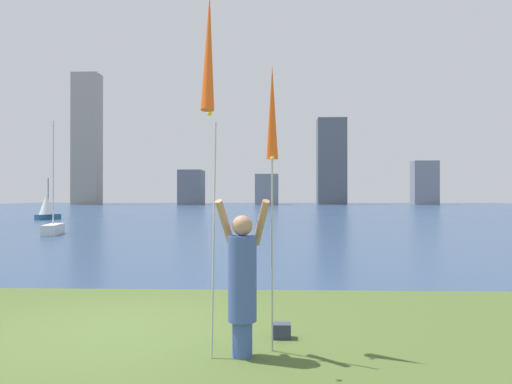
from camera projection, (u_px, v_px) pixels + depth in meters
name	position (u px, v px, depth m)	size (l,w,h in m)	color
ground	(254.00, 212.00, 58.35)	(120.00, 138.00, 0.12)	#475B28
person	(242.00, 279.00, 6.16)	(0.72, 0.53, 1.97)	#3F59A5
kite_flag_left	(209.00, 58.00, 5.81)	(0.16, 0.91, 4.48)	#B2B2B7
kite_flag_right	(272.00, 118.00, 6.56)	(0.16, 0.58, 3.76)	#B2B2B7
bag	(281.00, 331.00, 6.94)	(0.27, 0.21, 0.21)	#33384C
sailboat_1	(47.00, 207.00, 40.34)	(1.50, 2.30, 3.44)	#2D6084
sailboat_2	(53.00, 228.00, 25.08)	(1.09, 2.31, 5.82)	silver
skyline_tower_0	(87.00, 139.00, 104.77)	(5.51, 4.06, 27.88)	gray
skyline_tower_1	(192.00, 187.00, 102.71)	(4.78, 6.77, 7.18)	slate
skyline_tower_2	(267.00, 190.00, 102.96)	(4.75, 7.88, 6.30)	gray
skyline_tower_3	(331.00, 161.00, 107.00)	(6.21, 4.62, 18.66)	#565B66
skyline_tower_4	(425.00, 183.00, 104.87)	(5.21, 3.73, 9.27)	gray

